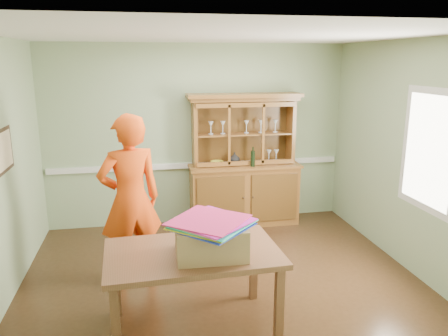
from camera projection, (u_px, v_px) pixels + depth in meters
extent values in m
plane|color=#3F2614|center=(222.00, 281.00, 4.99)|extent=(4.50, 4.50, 0.00)
plane|color=white|center=(222.00, 35.00, 4.34)|extent=(4.50, 4.50, 0.00)
plane|color=gray|center=(198.00, 136.00, 6.57)|extent=(4.50, 0.00, 4.50)
plane|color=gray|center=(412.00, 158.00, 5.07)|extent=(0.00, 4.00, 4.00)
plane|color=gray|center=(280.00, 240.00, 2.76)|extent=(4.50, 0.00, 4.50)
cube|color=silver|center=(198.00, 165.00, 6.65)|extent=(4.41, 0.05, 0.08)
cube|color=#2F1F13|center=(4.00, 151.00, 4.49)|extent=(0.03, 0.60, 0.46)
cube|color=beige|center=(5.00, 151.00, 4.49)|extent=(0.01, 0.52, 0.38)
cube|color=silver|center=(428.00, 150.00, 4.75)|extent=(0.03, 0.96, 1.36)
cube|color=white|center=(428.00, 150.00, 4.75)|extent=(0.01, 0.80, 1.20)
cube|color=brown|center=(244.00, 195.00, 6.67)|extent=(1.62, 0.49, 0.90)
cube|color=brown|center=(244.00, 166.00, 6.55)|extent=(1.67, 0.55, 0.04)
cube|color=brown|center=(241.00, 131.00, 6.66)|extent=(1.53, 0.04, 0.94)
cube|color=brown|center=(194.00, 134.00, 6.38)|extent=(0.05, 0.34, 0.94)
cube|color=brown|center=(290.00, 131.00, 6.65)|extent=(0.05, 0.34, 0.94)
cube|color=brown|center=(244.00, 99.00, 6.39)|extent=(1.62, 0.39, 0.05)
cube|color=brown|center=(244.00, 95.00, 6.36)|extent=(1.69, 0.43, 0.05)
cube|color=brown|center=(243.00, 134.00, 6.52)|extent=(1.42, 0.30, 0.02)
imported|color=#B2B2B7|center=(234.00, 158.00, 6.58)|extent=(0.16, 0.16, 0.17)
imported|color=gold|center=(217.00, 163.00, 6.55)|extent=(0.19, 0.19, 0.05)
cylinder|color=black|center=(253.00, 157.00, 6.39)|extent=(0.06, 0.06, 0.29)
cube|color=brown|center=(193.00, 253.00, 3.95)|extent=(1.60, 1.00, 0.05)
cube|color=brown|center=(116.00, 327.00, 3.52)|extent=(0.08, 0.08, 0.73)
cube|color=brown|center=(116.00, 281.00, 4.25)|extent=(0.08, 0.08, 0.73)
cube|color=brown|center=(279.00, 305.00, 3.83)|extent=(0.08, 0.08, 0.73)
cube|color=brown|center=(253.00, 266.00, 4.56)|extent=(0.08, 0.08, 0.73)
cube|color=#99774E|center=(211.00, 240.00, 3.83)|extent=(0.62, 0.51, 0.28)
cube|color=#1F34CD|center=(211.00, 225.00, 3.76)|extent=(0.81, 0.81, 0.01)
cube|color=yellow|center=(211.00, 225.00, 3.76)|extent=(0.81, 0.81, 0.01)
cube|color=#34B273|center=(211.00, 224.00, 3.76)|extent=(0.81, 0.81, 0.01)
cube|color=#31EAD8|center=(211.00, 223.00, 3.76)|extent=(0.81, 0.81, 0.01)
cube|color=#E06A85|center=(211.00, 222.00, 3.76)|extent=(0.81, 0.81, 0.01)
cube|color=#CD1FAA|center=(211.00, 221.00, 3.75)|extent=(0.81, 0.81, 0.01)
cube|color=#D52061|center=(211.00, 220.00, 3.75)|extent=(0.81, 0.81, 0.01)
imported|color=#F94C0F|center=(130.00, 200.00, 4.80)|extent=(0.80, 0.64, 1.92)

